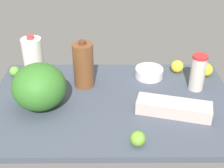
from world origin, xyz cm
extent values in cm
cube|color=#404957|center=(0.00, 0.00, 1.50)|extent=(120.00, 76.00, 3.00)
cylinder|color=silver|center=(-20.63, -23.75, 5.58)|extent=(15.31, 15.31, 5.15)
cylinder|color=beige|center=(-43.55, -11.41, 11.92)|extent=(7.49, 7.49, 17.84)
cylinder|color=red|center=(-43.55, -11.41, 21.54)|extent=(7.71, 7.71, 1.40)
cylinder|color=brown|center=(14.56, -15.26, 14.86)|extent=(10.55, 10.55, 23.71)
cylinder|color=#59331E|center=(14.56, -15.26, 27.61)|extent=(3.69, 3.69, 1.80)
ellipsoid|color=#347427|center=(33.67, 3.62, 13.86)|extent=(25.14, 25.14, 21.73)
cylinder|color=white|center=(40.97, -20.09, 15.22)|extent=(10.39, 10.39, 24.44)
cylinder|color=red|center=(40.97, -20.09, 28.34)|extent=(3.64, 3.64, 1.80)
cube|color=beige|center=(-28.27, 9.85, 6.10)|extent=(35.36, 18.19, 6.19)
sphere|color=#68B33D|center=(53.87, -25.41, 5.79)|extent=(5.58, 5.58, 5.58)
sphere|color=yellow|center=(-36.99, -29.03, 6.53)|extent=(7.06, 7.06, 7.06)
sphere|color=yellow|center=(-52.21, -24.93, 6.67)|extent=(7.34, 7.34, 7.34)
sphere|color=#6CA830|center=(-10.19, 30.66, 6.18)|extent=(6.37, 6.37, 6.37)
camera|label=1|loc=(0.70, 125.37, 90.83)|focal=50.00mm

